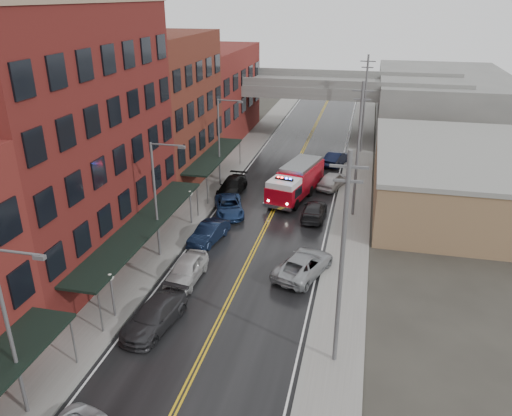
# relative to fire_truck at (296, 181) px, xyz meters

# --- Properties ---
(road) EXTENTS (11.00, 160.00, 0.02)m
(road) POSITION_rel_fire_truck_xyz_m (-1.44, -8.33, -1.71)
(road) COLOR black
(road) RESTS_ON ground
(sidewalk_left) EXTENTS (3.00, 160.00, 0.15)m
(sidewalk_left) POSITION_rel_fire_truck_xyz_m (-8.74, -8.33, -1.65)
(sidewalk_left) COLOR slate
(sidewalk_left) RESTS_ON ground
(sidewalk_right) EXTENTS (3.00, 160.00, 0.15)m
(sidewalk_right) POSITION_rel_fire_truck_xyz_m (5.86, -8.33, -1.65)
(sidewalk_right) COLOR slate
(sidewalk_right) RESTS_ON ground
(curb_left) EXTENTS (0.30, 160.00, 0.15)m
(curb_left) POSITION_rel_fire_truck_xyz_m (-7.09, -8.33, -1.65)
(curb_left) COLOR gray
(curb_left) RESTS_ON ground
(curb_right) EXTENTS (0.30, 160.00, 0.15)m
(curb_right) POSITION_rel_fire_truck_xyz_m (4.21, -8.33, -1.65)
(curb_right) COLOR gray
(curb_right) RESTS_ON ground
(brick_building_b) EXTENTS (9.00, 20.00, 18.00)m
(brick_building_b) POSITION_rel_fire_truck_xyz_m (-14.74, -15.33, 7.28)
(brick_building_b) COLOR maroon
(brick_building_b) RESTS_ON ground
(brick_building_c) EXTENTS (9.00, 15.00, 15.00)m
(brick_building_c) POSITION_rel_fire_truck_xyz_m (-14.74, 2.17, 5.78)
(brick_building_c) COLOR #602C1D
(brick_building_c) RESTS_ON ground
(brick_building_far) EXTENTS (9.00, 20.00, 12.00)m
(brick_building_far) POSITION_rel_fire_truck_xyz_m (-14.74, 19.67, 4.28)
(brick_building_far) COLOR maroon
(brick_building_far) RESTS_ON ground
(tan_building) EXTENTS (14.00, 22.00, 5.00)m
(tan_building) POSITION_rel_fire_truck_xyz_m (14.56, 1.67, 0.78)
(tan_building) COLOR #906D4D
(tan_building) RESTS_ON ground
(right_far_block) EXTENTS (18.00, 30.00, 8.00)m
(right_far_block) POSITION_rel_fire_truck_xyz_m (16.56, 31.67, 2.28)
(right_far_block) COLOR slate
(right_far_block) RESTS_ON ground
(awning_1) EXTENTS (2.60, 18.00, 3.09)m
(awning_1) POSITION_rel_fire_truck_xyz_m (-8.94, -15.33, 1.27)
(awning_1) COLOR black
(awning_1) RESTS_ON ground
(awning_2) EXTENTS (2.60, 13.00, 3.09)m
(awning_2) POSITION_rel_fire_truck_xyz_m (-8.93, 2.17, 1.26)
(awning_2) COLOR black
(awning_2) RESTS_ON ground
(globe_lamp_1) EXTENTS (0.44, 0.44, 3.12)m
(globe_lamp_1) POSITION_rel_fire_truck_xyz_m (-7.84, -22.33, 0.59)
(globe_lamp_1) COLOR #59595B
(globe_lamp_1) RESTS_ON ground
(globe_lamp_2) EXTENTS (0.44, 0.44, 3.12)m
(globe_lamp_2) POSITION_rel_fire_truck_xyz_m (-7.84, -8.33, 0.59)
(globe_lamp_2) COLOR #59595B
(globe_lamp_2) RESTS_ON ground
(street_lamp_0) EXTENTS (2.64, 0.22, 9.00)m
(street_lamp_0) POSITION_rel_fire_truck_xyz_m (-7.99, -30.33, 3.46)
(street_lamp_0) COLOR #59595B
(street_lamp_0) RESTS_ON ground
(street_lamp_1) EXTENTS (2.64, 0.22, 9.00)m
(street_lamp_1) POSITION_rel_fire_truck_xyz_m (-7.99, -14.33, 3.46)
(street_lamp_1) COLOR #59595B
(street_lamp_1) RESTS_ON ground
(street_lamp_2) EXTENTS (2.64, 0.22, 9.00)m
(street_lamp_2) POSITION_rel_fire_truck_xyz_m (-7.99, 1.67, 3.46)
(street_lamp_2) COLOR #59595B
(street_lamp_2) RESTS_ON ground
(utility_pole_0) EXTENTS (1.80, 0.24, 12.00)m
(utility_pole_0) POSITION_rel_fire_truck_xyz_m (5.76, -23.33, 4.58)
(utility_pole_0) COLOR #59595B
(utility_pole_0) RESTS_ON ground
(utility_pole_1) EXTENTS (1.80, 0.24, 12.00)m
(utility_pole_1) POSITION_rel_fire_truck_xyz_m (5.76, -3.33, 4.58)
(utility_pole_1) COLOR #59595B
(utility_pole_1) RESTS_ON ground
(utility_pole_2) EXTENTS (1.80, 0.24, 12.00)m
(utility_pole_2) POSITION_rel_fire_truck_xyz_m (5.76, 16.67, 4.58)
(utility_pole_2) COLOR #59595B
(utility_pole_2) RESTS_ON ground
(overpass) EXTENTS (40.00, 10.00, 7.50)m
(overpass) POSITION_rel_fire_truck_xyz_m (-1.44, 23.67, 4.26)
(overpass) COLOR slate
(overpass) RESTS_ON ground
(fire_truck) EXTENTS (5.03, 9.11, 3.18)m
(fire_truck) POSITION_rel_fire_truck_xyz_m (0.00, 0.00, 0.00)
(fire_truck) COLOR #990713
(fire_truck) RESTS_ON ground
(parked_car_left_3) EXTENTS (2.98, 5.65, 1.56)m
(parked_car_left_3) POSITION_rel_fire_truck_xyz_m (-5.04, -22.63, -0.94)
(parked_car_left_3) COLOR #2B2B2D
(parked_car_left_3) RESTS_ON ground
(parked_car_left_4) EXTENTS (2.08, 4.90, 1.65)m
(parked_car_left_4) POSITION_rel_fire_truck_xyz_m (-5.04, -17.13, -0.90)
(parked_car_left_4) COLOR #B4B4B4
(parked_car_left_4) RESTS_ON ground
(parked_car_left_5) EXTENTS (2.48, 4.90, 1.54)m
(parked_car_left_5) POSITION_rel_fire_truck_xyz_m (-5.34, -11.13, -0.95)
(parked_car_left_5) COLOR black
(parked_car_left_5) RESTS_ON ground
(parked_car_left_6) EXTENTS (4.10, 5.83, 1.48)m
(parked_car_left_6) POSITION_rel_fire_truck_xyz_m (-5.27, -5.39, -0.98)
(parked_car_left_6) COLOR navy
(parked_car_left_6) RESTS_ON ground
(parked_car_left_7) EXTENTS (2.27, 5.41, 1.56)m
(parked_car_left_7) POSITION_rel_fire_truck_xyz_m (-6.34, -0.45, -0.94)
(parked_car_left_7) COLOR black
(parked_car_left_7) RESTS_ON ground
(parked_car_right_0) EXTENTS (4.41, 6.29, 1.59)m
(parked_car_right_0) POSITION_rel_fire_truck_xyz_m (2.82, -14.53, -0.93)
(parked_car_right_0) COLOR gray
(parked_car_right_0) RESTS_ON ground
(parked_car_right_1) EXTENTS (2.07, 4.90, 1.41)m
(parked_car_right_1) POSITION_rel_fire_truck_xyz_m (2.39, -4.52, -1.02)
(parked_car_right_1) COLOR black
(parked_car_right_1) RESTS_ON ground
(parked_car_right_2) EXTENTS (3.24, 5.20, 1.65)m
(parked_car_right_2) POSITION_rel_fire_truck_xyz_m (3.36, 3.47, -0.90)
(parked_car_right_2) COLOR silver
(parked_car_right_2) RESTS_ON ground
(parked_car_right_3) EXTENTS (3.08, 5.12, 1.59)m
(parked_car_right_3) POSITION_rel_fire_truck_xyz_m (3.15, 11.09, -0.93)
(parked_car_right_3) COLOR black
(parked_car_right_3) RESTS_ON ground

